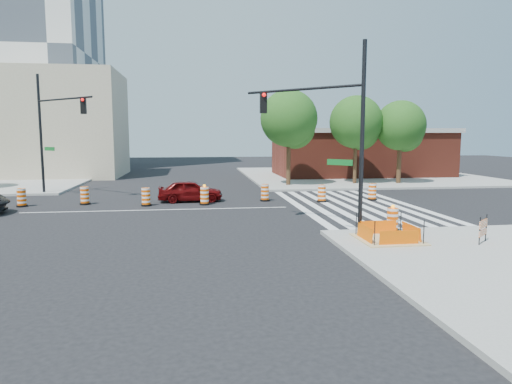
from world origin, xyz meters
TOP-DOWN VIEW (x-y plane):
  - ground at (0.00, 0.00)m, footprint 120.00×120.00m
  - sidewalk_ne at (18.00, 18.00)m, footprint 22.00×22.00m
  - crosswalk_east at (10.95, 0.00)m, footprint 6.75×13.50m
  - lane_centerline at (0.00, 0.00)m, footprint 14.00×0.12m
  - excavation_pit at (9.00, -9.00)m, footprint 2.20×2.20m
  - brick_storefront at (18.00, 18.00)m, footprint 16.50×8.50m
  - beige_midrise at (-12.00, 22.00)m, footprint 14.00×10.00m
  - red_coupe at (1.73, 2.90)m, footprint 3.88×1.65m
  - signal_pole_se at (7.26, -6.74)m, footprint 4.00×4.05m
  - signal_pole_nw at (-6.96, 6.61)m, footprint 4.36×4.20m
  - pit_drum at (9.78, -7.63)m, footprint 0.55×0.55m
  - barricade at (12.15, -9.89)m, footprint 0.67×0.58m
  - tree_north_c at (9.28, 10.03)m, footprint 4.38×4.38m
  - tree_north_d at (14.81, 10.50)m, footprint 4.18×4.18m
  - tree_north_e at (18.34, 10.11)m, footprint 3.98×3.96m
  - median_drum_1 at (-7.60, 2.17)m, footprint 0.60×0.60m
  - median_drum_2 at (-4.30, 2.54)m, footprint 0.60×0.60m
  - median_drum_3 at (-0.74, 1.52)m, footprint 0.60×0.60m
  - median_drum_4 at (2.55, 1.49)m, footprint 0.60×0.60m
  - median_drum_5 at (6.22, 2.52)m, footprint 0.60×0.60m
  - median_drum_6 at (9.53, 1.65)m, footprint 0.60×0.60m
  - median_drum_7 at (12.83, 1.99)m, footprint 0.60×0.60m

SIDE VIEW (x-z plane):
  - ground at x=0.00m, z-range 0.00..0.00m
  - lane_centerline at x=0.00m, z-range 0.00..0.01m
  - crosswalk_east at x=10.95m, z-range 0.00..0.01m
  - sidewalk_ne at x=18.00m, z-range 0.00..0.15m
  - excavation_pit at x=9.00m, z-range -0.23..0.67m
  - median_drum_1 at x=-7.60m, z-range -0.03..0.99m
  - median_drum_2 at x=-4.30m, z-range -0.03..0.99m
  - median_drum_3 at x=-0.74m, z-range -0.03..0.99m
  - median_drum_5 at x=6.22m, z-range -0.03..0.99m
  - median_drum_6 at x=9.53m, z-range -0.03..0.99m
  - median_drum_7 at x=12.83m, z-range -0.03..0.99m
  - median_drum_4 at x=2.55m, z-range -0.10..1.08m
  - pit_drum at x=9.78m, z-range 0.06..1.15m
  - red_coupe at x=1.73m, z-range 0.00..1.31m
  - barricade at x=12.15m, z-range 0.20..1.20m
  - brick_storefront at x=18.00m, z-range 0.02..4.62m
  - tree_north_e at x=18.34m, z-range 1.15..7.87m
  - signal_pole_se at x=7.26m, z-range 0.85..8.20m
  - tree_north_d at x=14.81m, z-range 1.22..8.32m
  - signal_pole_nw at x=-6.96m, z-range 0.89..8.72m
  - tree_north_c at x=9.28m, z-range 1.28..8.72m
  - beige_midrise at x=-12.00m, z-range 0.00..10.00m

